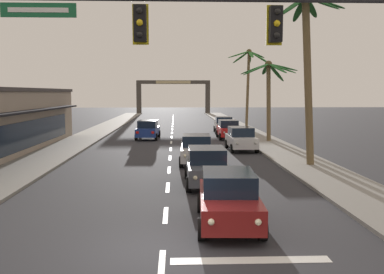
{
  "coord_description": "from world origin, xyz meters",
  "views": [
    {
      "loc": [
        0.34,
        -10.85,
        4.15
      ],
      "look_at": [
        1.08,
        8.0,
        2.2
      ],
      "focal_mm": 40.25,
      "sensor_mm": 36.0,
      "label": 1
    }
  ],
  "objects_px": {
    "sedan_parked_far_kerb": "(241,139)",
    "palm_right_farthest": "(249,68)",
    "palm_right_second": "(307,50)",
    "traffic_signal_mast": "(282,52)",
    "sedan_oncoming_far": "(148,129)",
    "sedan_fifth_in_queue": "(196,149)",
    "palm_right_third": "(268,80)",
    "sedan_parked_mid_kerb": "(224,125)",
    "sedan_parked_nearest_kerb": "(228,129)",
    "sedan_lead_at_stop_bar": "(228,198)",
    "town_gateway_arch": "(173,92)",
    "sedan_third_in_queue": "(207,166)"
  },
  "relations": [
    {
      "from": "palm_right_second",
      "to": "sedan_lead_at_stop_bar",
      "type": "bearing_deg",
      "value": -118.01
    },
    {
      "from": "sedan_third_in_queue",
      "to": "town_gateway_arch",
      "type": "xyz_separation_m",
      "value": [
        -1.76,
        65.59,
        3.37
      ]
    },
    {
      "from": "sedan_oncoming_far",
      "to": "sedan_parked_mid_kerb",
      "type": "height_order",
      "value": "same"
    },
    {
      "from": "sedan_fifth_in_queue",
      "to": "palm_right_second",
      "type": "relative_size",
      "value": 0.47
    },
    {
      "from": "sedan_fifth_in_queue",
      "to": "palm_right_second",
      "type": "distance_m",
      "value": 8.33
    },
    {
      "from": "palm_right_second",
      "to": "town_gateway_arch",
      "type": "height_order",
      "value": "palm_right_second"
    },
    {
      "from": "sedan_parked_mid_kerb",
      "to": "palm_right_third",
      "type": "height_order",
      "value": "palm_right_third"
    },
    {
      "from": "sedan_parked_nearest_kerb",
      "to": "palm_right_second",
      "type": "bearing_deg",
      "value": -80.92
    },
    {
      "from": "traffic_signal_mast",
      "to": "sedan_parked_nearest_kerb",
      "type": "bearing_deg",
      "value": 85.82
    },
    {
      "from": "sedan_fifth_in_queue",
      "to": "palm_right_third",
      "type": "bearing_deg",
      "value": 58.28
    },
    {
      "from": "sedan_fifth_in_queue",
      "to": "palm_right_farthest",
      "type": "height_order",
      "value": "palm_right_farthest"
    },
    {
      "from": "sedan_parked_nearest_kerb",
      "to": "sedan_fifth_in_queue",
      "type": "bearing_deg",
      "value": -104.7
    },
    {
      "from": "traffic_signal_mast",
      "to": "palm_right_second",
      "type": "relative_size",
      "value": 1.12
    },
    {
      "from": "sedan_parked_mid_kerb",
      "to": "palm_right_third",
      "type": "distance_m",
      "value": 10.04
    },
    {
      "from": "palm_right_third",
      "to": "traffic_signal_mast",
      "type": "bearing_deg",
      "value": -101.44
    },
    {
      "from": "sedan_parked_mid_kerb",
      "to": "town_gateway_arch",
      "type": "bearing_deg",
      "value": 97.51
    },
    {
      "from": "sedan_fifth_in_queue",
      "to": "town_gateway_arch",
      "type": "bearing_deg",
      "value": 91.51
    },
    {
      "from": "palm_right_farthest",
      "to": "sedan_lead_at_stop_bar",
      "type": "bearing_deg",
      "value": -100.65
    },
    {
      "from": "sedan_oncoming_far",
      "to": "palm_right_third",
      "type": "bearing_deg",
      "value": -17.14
    },
    {
      "from": "sedan_third_in_queue",
      "to": "palm_right_second",
      "type": "xyz_separation_m",
      "value": [
        5.79,
        4.5,
        5.64
      ]
    },
    {
      "from": "sedan_third_in_queue",
      "to": "palm_right_third",
      "type": "height_order",
      "value": "palm_right_third"
    },
    {
      "from": "sedan_parked_nearest_kerb",
      "to": "sedan_lead_at_stop_bar",
      "type": "bearing_deg",
      "value": -97.04
    },
    {
      "from": "sedan_oncoming_far",
      "to": "sedan_parked_nearest_kerb",
      "type": "height_order",
      "value": "same"
    },
    {
      "from": "sedan_fifth_in_queue",
      "to": "palm_right_farthest",
      "type": "bearing_deg",
      "value": 72.92
    },
    {
      "from": "sedan_parked_far_kerb",
      "to": "sedan_parked_mid_kerb",
      "type": "bearing_deg",
      "value": 88.85
    },
    {
      "from": "sedan_oncoming_far",
      "to": "sedan_parked_mid_kerb",
      "type": "relative_size",
      "value": 1.01
    },
    {
      "from": "sedan_parked_mid_kerb",
      "to": "palm_right_second",
      "type": "distance_m",
      "value": 21.4
    },
    {
      "from": "sedan_fifth_in_queue",
      "to": "sedan_parked_mid_kerb",
      "type": "relative_size",
      "value": 1.0
    },
    {
      "from": "palm_right_second",
      "to": "sedan_fifth_in_queue",
      "type": "bearing_deg",
      "value": 166.58
    },
    {
      "from": "sedan_parked_far_kerb",
      "to": "palm_right_farthest",
      "type": "xyz_separation_m",
      "value": [
        3.34,
        16.64,
        5.95
      ]
    },
    {
      "from": "sedan_parked_far_kerb",
      "to": "palm_right_third",
      "type": "distance_m",
      "value": 7.11
    },
    {
      "from": "traffic_signal_mast",
      "to": "sedan_oncoming_far",
      "type": "distance_m",
      "value": 28.1
    },
    {
      "from": "sedan_parked_far_kerb",
      "to": "sedan_fifth_in_queue",
      "type": "bearing_deg",
      "value": -121.83
    },
    {
      "from": "sedan_third_in_queue",
      "to": "town_gateway_arch",
      "type": "bearing_deg",
      "value": 91.53
    },
    {
      "from": "sedan_third_in_queue",
      "to": "sedan_parked_mid_kerb",
      "type": "bearing_deg",
      "value": 81.83
    },
    {
      "from": "palm_right_second",
      "to": "traffic_signal_mast",
      "type": "bearing_deg",
      "value": -109.73
    },
    {
      "from": "palm_right_third",
      "to": "sedan_third_in_queue",
      "type": "bearing_deg",
      "value": -110.98
    },
    {
      "from": "sedan_fifth_in_queue",
      "to": "palm_right_third",
      "type": "xyz_separation_m",
      "value": [
        6.46,
        10.45,
        4.32
      ]
    },
    {
      "from": "sedan_parked_far_kerb",
      "to": "town_gateway_arch",
      "type": "distance_m",
      "value": 54.36
    },
    {
      "from": "palm_right_farthest",
      "to": "palm_right_second",
      "type": "bearing_deg",
      "value": -92.11
    },
    {
      "from": "sedan_parked_far_kerb",
      "to": "palm_right_third",
      "type": "height_order",
      "value": "palm_right_third"
    },
    {
      "from": "sedan_third_in_queue",
      "to": "sedan_parked_nearest_kerb",
      "type": "relative_size",
      "value": 1.0
    },
    {
      "from": "sedan_oncoming_far",
      "to": "sedan_parked_mid_kerb",
      "type": "bearing_deg",
      "value": 36.5
    },
    {
      "from": "sedan_fifth_in_queue",
      "to": "traffic_signal_mast",
      "type": "bearing_deg",
      "value": -83.42
    },
    {
      "from": "sedan_parked_nearest_kerb",
      "to": "palm_right_second",
      "type": "distance_m",
      "value": 16.23
    },
    {
      "from": "traffic_signal_mast",
      "to": "palm_right_third",
      "type": "distance_m",
      "value": 24.61
    },
    {
      "from": "traffic_signal_mast",
      "to": "sedan_third_in_queue",
      "type": "distance_m",
      "value": 8.99
    },
    {
      "from": "sedan_lead_at_stop_bar",
      "to": "sedan_third_in_queue",
      "type": "bearing_deg",
      "value": 92.36
    },
    {
      "from": "sedan_parked_far_kerb",
      "to": "sedan_oncoming_far",
      "type": "bearing_deg",
      "value": 132.18
    },
    {
      "from": "sedan_lead_at_stop_bar",
      "to": "sedan_fifth_in_queue",
      "type": "relative_size",
      "value": 1.0
    }
  ]
}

